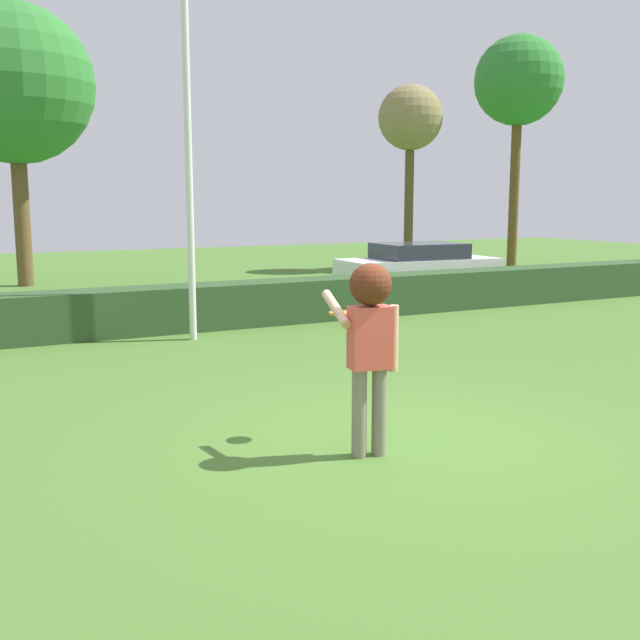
{
  "coord_description": "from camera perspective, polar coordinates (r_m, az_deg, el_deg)",
  "views": [
    {
      "loc": [
        -4.03,
        -6.04,
        2.39
      ],
      "look_at": [
        -0.51,
        0.78,
        1.15
      ],
      "focal_mm": 42.31,
      "sensor_mm": 36.0,
      "label": 1
    }
  ],
  "objects": [
    {
      "name": "willow_tree",
      "position": [
        22.56,
        -22.15,
        16.15
      ],
      "size": [
        4.24,
        4.24,
        7.55
      ],
      "color": "brown",
      "rests_on": "ground"
    },
    {
      "name": "bare_elm_tree",
      "position": [
        25.92,
        6.85,
        14.72
      ],
      "size": [
        2.14,
        2.14,
        6.11
      ],
      "color": "brown",
      "rests_on": "ground"
    },
    {
      "name": "frisbee",
      "position": [
        7.51,
        1.61,
        0.53
      ],
      "size": [
        0.24,
        0.24,
        0.02
      ],
      "color": "orange"
    },
    {
      "name": "parked_car_white",
      "position": [
        19.9,
        7.49,
        4.17
      ],
      "size": [
        4.29,
        1.99,
        1.25
      ],
      "color": "white",
      "rests_on": "ground"
    },
    {
      "name": "person",
      "position": [
        6.92,
        3.78,
        -0.74
      ],
      "size": [
        0.56,
        0.82,
        1.81
      ],
      "color": "gray",
      "rests_on": "ground"
    },
    {
      "name": "ground_plane",
      "position": [
        7.65,
        6.15,
        -9.09
      ],
      "size": [
        60.0,
        60.0,
        0.0
      ],
      "primitive_type": "plane",
      "color": "#46712B"
    },
    {
      "name": "oak_tree",
      "position": [
        27.39,
        14.79,
        16.96
      ],
      "size": [
        2.98,
        2.98,
        7.82
      ],
      "color": "brown",
      "rests_on": "ground"
    },
    {
      "name": "hedge_row",
      "position": [
        14.05,
        -10.36,
        0.91
      ],
      "size": [
        27.59,
        0.9,
        0.82
      ],
      "primitive_type": "cube",
      "color": "#2D4A26",
      "rests_on": "ground"
    },
    {
      "name": "lamppost",
      "position": [
        12.97,
        -9.98,
        14.49
      ],
      "size": [
        0.24,
        0.24,
        6.61
      ],
      "color": "silver",
      "rests_on": "ground"
    }
  ]
}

